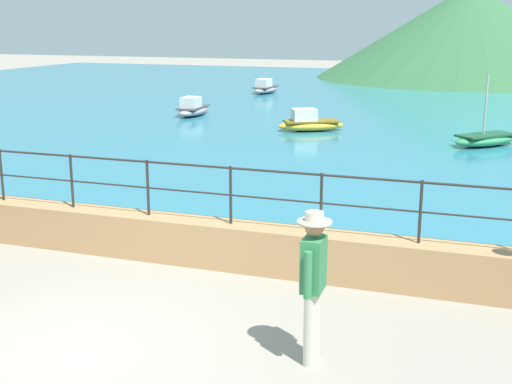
{
  "coord_description": "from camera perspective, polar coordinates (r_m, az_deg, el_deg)",
  "views": [
    {
      "loc": [
        4.45,
        -6.18,
        3.72
      ],
      "look_at": [
        0.94,
        3.7,
        1.1
      ],
      "focal_mm": 48.06,
      "sensor_mm": 36.0,
      "label": 1
    }
  ],
  "objects": [
    {
      "name": "railing",
      "position": [
        10.65,
        -5.67,
        0.89
      ],
      "size": [
        18.44,
        0.04,
        0.9
      ],
      "color": "#282623",
      "rests_on": "promenade_wall"
    },
    {
      "name": "lake_water",
      "position": [
        32.53,
        11.66,
        7.24
      ],
      "size": [
        64.0,
        44.32,
        0.06
      ],
      "primitive_type": "cube",
      "color": "teal",
      "rests_on": "ground"
    },
    {
      "name": "boat_1",
      "position": [
        21.83,
        18.56,
        4.2
      ],
      "size": [
        2.22,
        2.31,
        2.15
      ],
      "color": "#338C59",
      "rests_on": "lake_water"
    },
    {
      "name": "boat_6",
      "position": [
        36.12,
        0.78,
        8.65
      ],
      "size": [
        1.1,
        2.37,
        0.76
      ],
      "color": "gray",
      "rests_on": "lake_water"
    },
    {
      "name": "hill_main",
      "position": [
        47.76,
        17.31,
        12.59
      ],
      "size": [
        19.9,
        19.9,
        6.04
      ],
      "primitive_type": "cone",
      "color": "#33663D",
      "rests_on": "ground"
    },
    {
      "name": "promenade_wall",
      "position": [
        10.91,
        -5.55,
        -4.02
      ],
      "size": [
        20.0,
        0.56,
        0.7
      ],
      "primitive_type": "cube",
      "color": "tan",
      "rests_on": "ground"
    },
    {
      "name": "person_walking",
      "position": [
        7.56,
        4.79,
        -7.3
      ],
      "size": [
        0.38,
        0.57,
        1.75
      ],
      "color": "beige",
      "rests_on": "ground"
    },
    {
      "name": "boat_2",
      "position": [
        23.65,
        4.49,
        5.75
      ],
      "size": [
        2.44,
        1.93,
        0.76
      ],
      "color": "gold",
      "rests_on": "lake_water"
    },
    {
      "name": "boat_5",
      "position": [
        27.57,
        -5.28,
        6.91
      ],
      "size": [
        1.02,
        2.35,
        0.76
      ],
      "color": "gray",
      "rests_on": "lake_water"
    },
    {
      "name": "ground_plane",
      "position": [
        8.47,
        -14.88,
        -12.52
      ],
      "size": [
        120.0,
        120.0,
        0.0
      ],
      "primitive_type": "plane",
      "color": "gray"
    }
  ]
}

